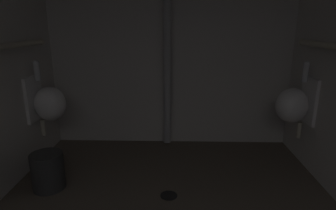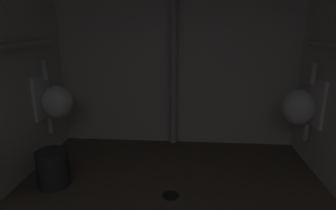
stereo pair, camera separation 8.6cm
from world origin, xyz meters
name	(u,v)px [view 1 (the left image)]	position (x,y,z in m)	size (l,w,h in m)	color
wall_back	(171,41)	(0.00, 3.53, 1.18)	(2.80, 0.06, 2.36)	silver
urinal_left_far	(48,103)	(-1.19, 2.97, 0.62)	(0.32, 0.30, 0.76)	white
urinal_right_mid	(294,104)	(1.19, 2.97, 0.62)	(0.32, 0.30, 0.76)	white
standpipe_back_wall	(167,42)	(-0.04, 3.42, 1.18)	(0.08, 0.08, 2.31)	#B2B2B2
floor_drain	(169,195)	(0.01, 2.36, 0.00)	(0.14, 0.14, 0.01)	black
waste_bin	(48,171)	(-1.02, 2.46, 0.16)	(0.27, 0.27, 0.32)	#2D2D2D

